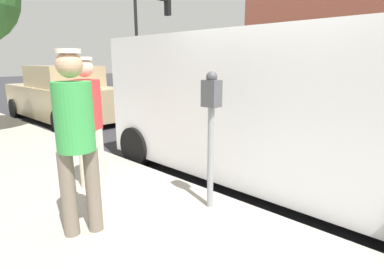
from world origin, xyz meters
TOP-DOWN VIEW (x-y plane):
  - ground_plane at (0.00, 0.00)m, footprint 80.00×80.00m
  - parking_meter_near at (1.35, -0.25)m, footprint 0.14×0.18m
  - pedestrian_in_green at (2.60, -0.81)m, footprint 0.34×0.34m
  - pedestrian_in_red at (1.99, -1.71)m, footprint 0.34×0.34m
  - parked_van at (-0.15, -0.33)m, footprint 2.15×5.21m
  - parked_sedan_behind at (-0.21, -7.32)m, footprint 1.95×4.40m
  - traffic_light_corner at (-6.91, -11.36)m, footprint 2.48×0.42m

SIDE VIEW (x-z plane):
  - ground_plane at x=0.00m, z-range 0.00..0.00m
  - parked_sedan_behind at x=-0.21m, z-range -0.08..1.57m
  - pedestrian_in_red at x=1.99m, z-range 0.27..1.94m
  - pedestrian_in_green at x=2.60m, z-range 0.28..2.00m
  - parked_van at x=-0.15m, z-range 0.08..2.23m
  - parking_meter_near at x=1.35m, z-range 0.42..1.94m
  - traffic_light_corner at x=-6.91m, z-range 0.92..6.12m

